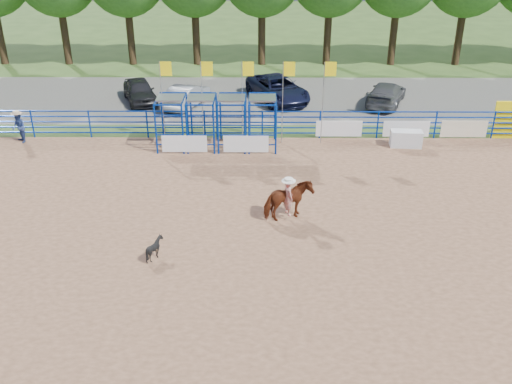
% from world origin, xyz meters
% --- Properties ---
extents(ground, '(120.00, 120.00, 0.00)m').
position_xyz_m(ground, '(0.00, 0.00, 0.00)').
color(ground, '#3F5C24').
rests_on(ground, ground).
extents(arena_dirt, '(30.00, 20.00, 0.02)m').
position_xyz_m(arena_dirt, '(0.00, 0.00, 0.01)').
color(arena_dirt, '#96694B').
rests_on(arena_dirt, ground).
extents(gravel_strip, '(40.00, 10.00, 0.01)m').
position_xyz_m(gravel_strip, '(0.00, 17.00, 0.01)').
color(gravel_strip, slate).
rests_on(gravel_strip, ground).
extents(announcer_table, '(1.59, 0.83, 0.82)m').
position_xyz_m(announcer_table, '(7.25, 8.86, 0.43)').
color(announcer_table, silver).
rests_on(announcer_table, arena_dirt).
extents(horse_and_rider, '(2.04, 1.53, 2.45)m').
position_xyz_m(horse_and_rider, '(0.96, 1.25, 0.91)').
color(horse_and_rider, maroon).
rests_on(horse_and_rider, arena_dirt).
extents(calf, '(0.88, 0.83, 0.79)m').
position_xyz_m(calf, '(-3.71, -1.56, 0.41)').
color(calf, black).
rests_on(calf, arena_dirt).
extents(spectator_cowboy, '(0.95, 0.98, 1.64)m').
position_xyz_m(spectator_cowboy, '(-12.42, 9.28, 0.85)').
color(spectator_cowboy, navy).
rests_on(spectator_cowboy, arena_dirt).
extents(car_a, '(3.01, 4.47, 1.41)m').
position_xyz_m(car_a, '(-7.59, 16.25, 0.72)').
color(car_a, black).
rests_on(car_a, gravel_strip).
extents(car_b, '(2.72, 4.33, 1.35)m').
position_xyz_m(car_b, '(-4.58, 15.34, 0.68)').
color(car_b, gray).
rests_on(car_b, gravel_strip).
extents(car_c, '(4.41, 5.97, 1.51)m').
position_xyz_m(car_c, '(0.98, 16.59, 0.76)').
color(car_c, black).
rests_on(car_c, gravel_strip).
extents(car_d, '(3.45, 5.00, 1.35)m').
position_xyz_m(car_d, '(7.60, 15.82, 0.68)').
color(car_d, '#505052').
rests_on(car_d, gravel_strip).
extents(perimeter_fence, '(30.10, 20.10, 1.50)m').
position_xyz_m(perimeter_fence, '(0.00, 0.00, 0.75)').
color(perimeter_fence, '#0730A2').
rests_on(perimeter_fence, ground).
extents(chute_assembly, '(19.32, 2.41, 4.20)m').
position_xyz_m(chute_assembly, '(-1.90, 8.84, 1.26)').
color(chute_assembly, '#0730A2').
rests_on(chute_assembly, ground).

